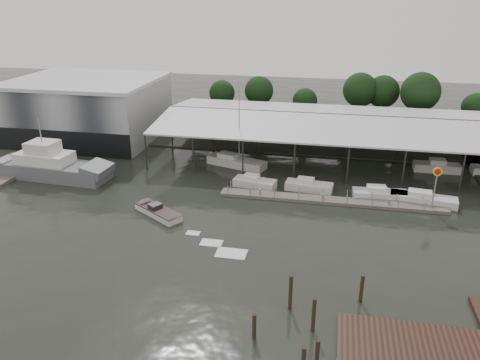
% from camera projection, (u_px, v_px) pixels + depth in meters
% --- Properties ---
extents(ground, '(200.00, 200.00, 0.00)m').
position_uv_depth(ground, '(193.00, 228.00, 52.32)').
color(ground, black).
rests_on(ground, ground).
extents(land_strip_far, '(140.00, 30.00, 0.30)m').
position_uv_depth(land_strip_far, '(255.00, 127.00, 90.43)').
color(land_strip_far, '#34382A').
rests_on(land_strip_far, ground).
extents(land_strip_west, '(20.00, 40.00, 0.30)m').
position_uv_depth(land_strip_west, '(32.00, 133.00, 86.84)').
color(land_strip_west, '#34382A').
rests_on(land_strip_west, ground).
extents(storage_warehouse, '(24.50, 20.50, 10.50)m').
position_uv_depth(storage_warehouse, '(88.00, 108.00, 82.64)').
color(storage_warehouse, '#A5AAAF').
rests_on(storage_warehouse, ground).
extents(covered_boat_shed, '(58.24, 24.00, 6.96)m').
position_uv_depth(covered_boat_shed, '(349.00, 119.00, 72.35)').
color(covered_boat_shed, silver).
rests_on(covered_boat_shed, ground).
extents(trawler_dock, '(3.00, 18.00, 0.50)m').
position_uv_depth(trawler_dock, '(28.00, 165.00, 70.42)').
color(trawler_dock, '#66615A').
rests_on(trawler_dock, ground).
extents(floating_dock, '(28.00, 2.00, 1.40)m').
position_uv_depth(floating_dock, '(331.00, 201.00, 58.59)').
color(floating_dock, '#66615A').
rests_on(floating_dock, ground).
extents(shell_fuel_sign, '(1.10, 0.18, 5.55)m').
position_uv_depth(shell_fuel_sign, '(436.00, 180.00, 55.00)').
color(shell_fuel_sign, gray).
rests_on(shell_fuel_sign, ground).
extents(boardwalk_platform, '(15.00, 12.00, 0.50)m').
position_uv_depth(boardwalk_platform, '(457.00, 354.00, 33.90)').
color(boardwalk_platform, '#3C2318').
rests_on(boardwalk_platform, ground).
extents(grey_trawler, '(17.21, 5.73, 8.84)m').
position_uv_depth(grey_trawler, '(53.00, 167.00, 65.89)').
color(grey_trawler, '#595D62').
rests_on(grey_trawler, ground).
extents(white_sailboat, '(9.47, 5.34, 12.44)m').
position_uv_depth(white_sailboat, '(236.00, 162.00, 70.50)').
color(white_sailboat, silver).
rests_on(white_sailboat, ground).
extents(speedboat_underway, '(16.26, 11.20, 2.00)m').
position_uv_depth(speedboat_underway, '(155.00, 210.00, 55.56)').
color(speedboat_underway, silver).
rests_on(speedboat_underway, ground).
extents(moored_cruiser_0, '(5.96, 3.15, 1.70)m').
position_uv_depth(moored_cruiser_0, '(254.00, 182.00, 63.07)').
color(moored_cruiser_0, silver).
rests_on(moored_cruiser_0, ground).
extents(moored_cruiser_1, '(6.37, 2.86, 1.70)m').
position_uv_depth(moored_cruiser_1, '(309.00, 186.00, 61.96)').
color(moored_cruiser_1, silver).
rests_on(moored_cruiser_1, ground).
extents(moored_cruiser_2, '(6.98, 2.77, 1.70)m').
position_uv_depth(moored_cruiser_2, '(380.00, 194.00, 59.46)').
color(moored_cruiser_2, silver).
rests_on(moored_cruiser_2, ground).
extents(moored_cruiser_3, '(8.15, 3.34, 1.70)m').
position_uv_depth(moored_cruiser_3, '(423.00, 199.00, 58.07)').
color(moored_cruiser_3, silver).
rests_on(moored_cruiser_3, ground).
extents(mooring_pilings, '(8.45, 10.32, 3.77)m').
position_uv_depth(mooring_pilings, '(308.00, 324.00, 35.52)').
color(mooring_pilings, '#332819').
rests_on(mooring_pilings, ground).
extents(horizon_tree_line, '(70.52, 10.41, 10.86)m').
position_uv_depth(horizon_tree_line, '(397.00, 95.00, 88.67)').
color(horizon_tree_line, black).
rests_on(horizon_tree_line, ground).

